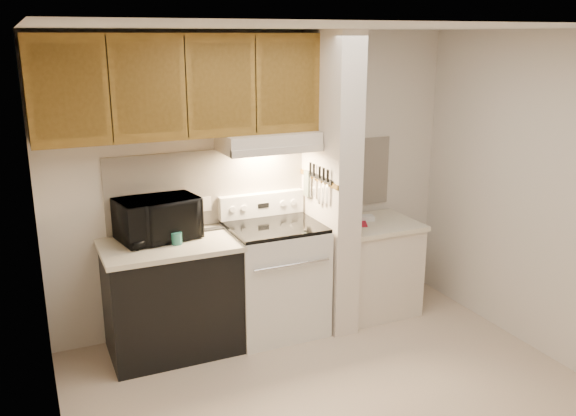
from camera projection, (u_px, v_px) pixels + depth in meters
floor at (339, 399)px, 4.26m from camera, size 3.60×3.60×0.00m
ceiling at (349, 27)px, 3.58m from camera, size 3.60×3.60×0.00m
wall_back at (259, 180)px, 5.24m from camera, size 3.60×2.50×0.02m
wall_left at (45, 272)px, 3.22m from camera, size 0.02×3.00×2.50m
wall_right at (551, 199)px, 4.63m from camera, size 0.02×3.00×2.50m
backsplash at (259, 182)px, 5.23m from camera, size 2.60×0.02×0.63m
range_body at (275, 280)px, 5.15m from camera, size 0.76×0.65×0.92m
oven_window at (290, 289)px, 4.86m from camera, size 0.50×0.01×0.30m
oven_handle at (292, 265)px, 4.77m from camera, size 0.65×0.02×0.02m
cooktop at (275, 226)px, 5.02m from camera, size 0.74×0.64×0.03m
range_backguard at (262, 204)px, 5.24m from camera, size 0.76×0.08×0.20m
range_display at (263, 206)px, 5.21m from camera, size 0.10×0.01×0.04m
range_knob_left_outer at (233, 209)px, 5.09m from camera, size 0.05×0.02×0.05m
range_knob_left_inner at (244, 208)px, 5.13m from camera, size 0.05×0.02×0.05m
range_knob_right_inner at (283, 203)px, 5.27m from camera, size 0.05×0.02×0.05m
range_knob_right_outer at (293, 202)px, 5.31m from camera, size 0.05×0.02×0.05m
dishwasher_front at (172, 300)px, 4.82m from camera, size 1.00×0.63×0.87m
left_countertop at (169, 245)px, 4.70m from camera, size 1.04×0.67×0.04m
spoon_rest at (212, 229)px, 5.01m from camera, size 0.20×0.06×0.01m
teal_jar at (177, 238)px, 4.66m from camera, size 0.08×0.08×0.09m
outlet at (206, 204)px, 5.07m from camera, size 0.08×0.01×0.12m
microwave at (157, 218)px, 4.75m from camera, size 0.67×0.51×0.33m
partition_pillar at (330, 183)px, 5.13m from camera, size 0.22×0.70×2.50m
pillar_trim at (318, 179)px, 5.07m from camera, size 0.01×0.70×0.04m
knife_strip at (320, 178)px, 5.02m from camera, size 0.02×0.42×0.04m
knife_blade_a at (327, 194)px, 4.91m from camera, size 0.01×0.03×0.16m
knife_handle_a at (328, 176)px, 4.87m from camera, size 0.02×0.02×0.10m
knife_blade_b at (323, 193)px, 4.97m from camera, size 0.01×0.04×0.18m
knife_handle_b at (324, 174)px, 4.93m from camera, size 0.02×0.02×0.10m
knife_blade_c at (319, 192)px, 5.04m from camera, size 0.01×0.04×0.20m
knife_handle_c at (320, 172)px, 4.99m from camera, size 0.02×0.02×0.10m
knife_blade_d at (314, 187)px, 5.12m from camera, size 0.01×0.04×0.16m
knife_handle_d at (314, 170)px, 5.09m from camera, size 0.02×0.02×0.10m
knife_blade_e at (310, 187)px, 5.19m from camera, size 0.01×0.04×0.18m
knife_handle_e at (310, 168)px, 5.14m from camera, size 0.02×0.02×0.10m
oven_mitt at (307, 184)px, 5.24m from camera, size 0.03×0.09×0.22m
right_cab_base at (373, 269)px, 5.54m from camera, size 0.70×0.60×0.81m
right_countertop at (375, 224)px, 5.43m from camera, size 0.74×0.64×0.04m
red_folder at (352, 221)px, 5.44m from camera, size 0.36×0.41×0.01m
white_box at (365, 218)px, 5.48m from camera, size 0.17×0.14×0.04m
range_hood at (268, 141)px, 4.94m from camera, size 0.78×0.44×0.15m
hood_lip at (278, 151)px, 4.77m from camera, size 0.78×0.04×0.06m
upper_cabinets at (181, 86)px, 4.59m from camera, size 2.18×0.33×0.77m
cab_door_a at (68, 92)px, 4.13m from camera, size 0.46×0.01×0.63m
cab_gap_a at (110, 90)px, 4.23m from camera, size 0.01×0.01×0.73m
cab_door_b at (149, 89)px, 4.34m from camera, size 0.46×0.01×0.63m
cab_gap_b at (186, 88)px, 4.45m from camera, size 0.01×0.01×0.73m
cab_door_c at (222, 86)px, 4.55m from camera, size 0.46×0.01×0.63m
cab_gap_c at (256, 85)px, 4.66m from camera, size 0.01×0.01×0.73m
cab_door_d at (288, 84)px, 4.77m from camera, size 0.46×0.01×0.63m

